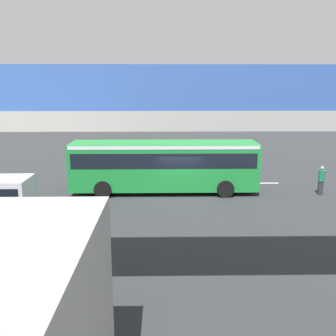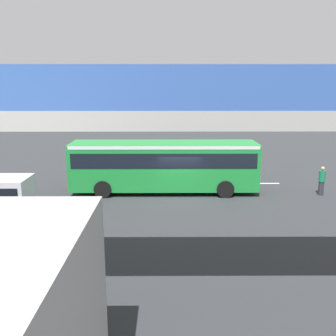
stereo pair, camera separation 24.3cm
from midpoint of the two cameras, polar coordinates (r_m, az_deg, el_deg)
ground at (r=22.63m, az=2.04°, el=-4.26°), size 80.00×80.00×0.00m
city_bus at (r=22.95m, az=-0.32°, el=0.85°), size 11.54×2.85×3.15m
pedestrian at (r=24.39m, az=22.99°, el=-1.87°), size 0.38×0.38×1.79m
traffic_sign at (r=26.38m, az=-7.36°, el=2.34°), size 0.08×0.60×2.80m
lane_dash_leftmost at (r=26.19m, az=15.03°, el=-2.32°), size 2.00×0.20×0.01m
lane_dash_left at (r=25.43m, az=6.30°, el=-2.40°), size 2.00×0.20×0.01m
lane_dash_centre at (r=25.28m, az=-2.75°, el=-2.42°), size 2.00×0.20×0.01m
lane_dash_right at (r=25.76m, az=-11.68°, el=-2.39°), size 2.00×0.20×0.01m
pedestrian_overpass at (r=10.42m, az=4.79°, el=5.59°), size 30.09×2.60×7.11m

